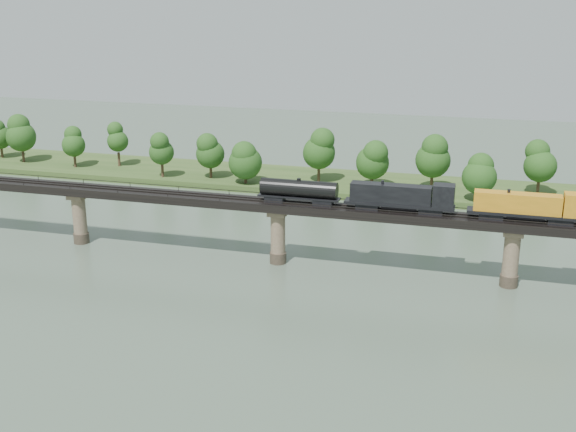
# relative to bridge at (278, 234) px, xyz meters

# --- Properties ---
(ground) EXTENTS (400.00, 400.00, 0.00)m
(ground) POSITION_rel_bridge_xyz_m (0.00, -30.00, -5.46)
(ground) COLOR #3C4C3E
(ground) RESTS_ON ground
(far_bank) EXTENTS (300.00, 24.00, 1.60)m
(far_bank) POSITION_rel_bridge_xyz_m (0.00, 55.00, -4.66)
(far_bank) COLOR #2E461C
(far_bank) RESTS_ON ground
(bridge) EXTENTS (236.00, 30.00, 11.50)m
(bridge) POSITION_rel_bridge_xyz_m (0.00, 0.00, 0.00)
(bridge) COLOR #473A2D
(bridge) RESTS_ON ground
(bridge_superstructure) EXTENTS (220.00, 4.90, 0.75)m
(bridge_superstructure) POSITION_rel_bridge_xyz_m (0.00, 0.00, 6.33)
(bridge_superstructure) COLOR black
(bridge_superstructure) RESTS_ON bridge
(far_treeline) EXTENTS (289.06, 17.54, 13.60)m
(far_treeline) POSITION_rel_bridge_xyz_m (-8.21, 50.52, 3.37)
(far_treeline) COLOR #382619
(far_treeline) RESTS_ON far_bank
(freight_train) EXTENTS (74.54, 2.90, 5.13)m
(freight_train) POSITION_rel_bridge_xyz_m (34.98, 0.00, 8.49)
(freight_train) COLOR black
(freight_train) RESTS_ON bridge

